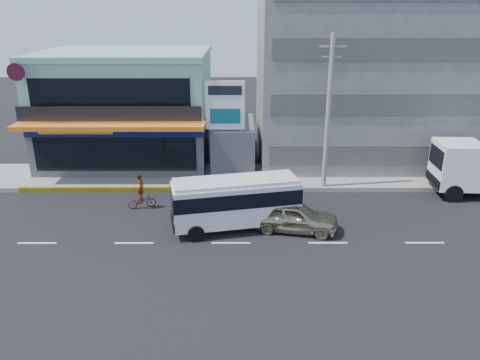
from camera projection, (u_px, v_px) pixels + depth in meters
name	position (u px, v px, depth m)	size (l,w,h in m)	color
ground	(231.00, 243.00, 24.07)	(120.00, 120.00, 0.00)	black
sidewalk	(304.00, 177.00, 32.92)	(70.00, 5.00, 0.30)	gray
shop_building	(129.00, 110.00, 35.72)	(12.40, 11.70, 8.00)	#424146
concrete_building	(364.00, 68.00, 35.69)	(16.00, 12.00, 14.00)	gray
gap_structure	(233.00, 145.00, 34.70)	(3.00, 6.00, 3.50)	#424146
satellite_dish	(233.00, 124.00, 33.12)	(1.50, 1.50, 0.15)	slate
billboard	(225.00, 111.00, 30.96)	(2.60, 0.18, 6.90)	gray
utility_pole_near	(328.00, 113.00, 29.21)	(1.60, 0.30, 10.00)	#999993
minibus	(236.00, 199.00, 25.10)	(7.11, 3.57, 2.85)	silver
sedan	(293.00, 216.00, 25.19)	(1.92, 4.78, 1.63)	tan
motorcycle_rider	(142.00, 197.00, 28.03)	(1.75, 1.01, 2.12)	#560C17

